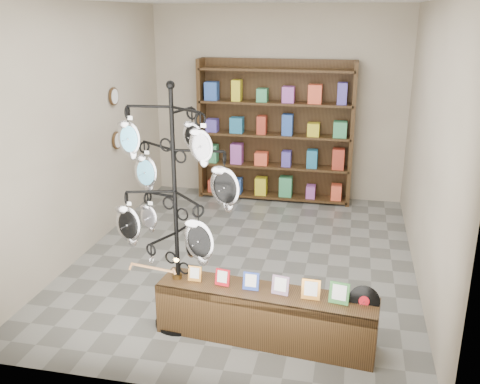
% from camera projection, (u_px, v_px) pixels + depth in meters
% --- Properties ---
extents(ground, '(5.00, 5.00, 0.00)m').
position_uv_depth(ground, '(246.00, 258.00, 6.57)').
color(ground, slate).
rests_on(ground, ground).
extents(room_envelope, '(5.00, 5.00, 5.00)m').
position_uv_depth(room_envelope, '(246.00, 108.00, 5.98)').
color(room_envelope, '#B4A791').
rests_on(room_envelope, ground).
extents(display_tree, '(1.22, 1.19, 2.32)m').
position_uv_depth(display_tree, '(175.00, 192.00, 4.76)').
color(display_tree, black).
rests_on(display_tree, ground).
extents(front_shelf, '(2.02, 0.60, 0.70)m').
position_uv_depth(front_shelf, '(265.00, 315.00, 4.86)').
color(front_shelf, black).
rests_on(front_shelf, ground).
extents(back_shelving, '(2.42, 0.36, 2.20)m').
position_uv_depth(back_shelving, '(275.00, 136.00, 8.37)').
color(back_shelving, black).
rests_on(back_shelving, ground).
extents(wall_clocks, '(0.03, 0.24, 0.84)m').
position_uv_depth(wall_clocks, '(115.00, 119.00, 7.23)').
color(wall_clocks, black).
rests_on(wall_clocks, ground).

